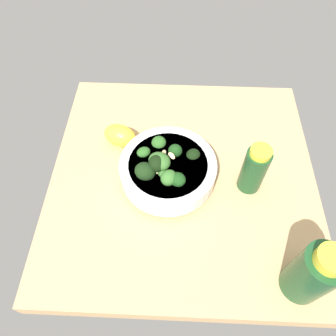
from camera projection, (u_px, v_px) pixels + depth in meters
The scene contains 5 objects.
ground_plane at pixel (183, 179), 73.61cm from camera, with size 59.48×59.48×4.47cm, color tan.
bowl_of_broccoli at pixel (167, 169), 67.93cm from camera, with size 20.74×20.74×9.71cm.
lemon_wedge at pixel (120, 136), 74.78cm from camera, with size 7.95×5.19×5.19cm, color yellow.
bottle_tall at pixel (313, 273), 52.17cm from camera, with size 7.11×7.11×15.48cm.
bottle_short at pixel (254, 169), 65.17cm from camera, with size 5.10×5.10×12.56cm.
Camera 1 is at (39.22, -1.77, 60.18)cm, focal length 33.80 mm.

